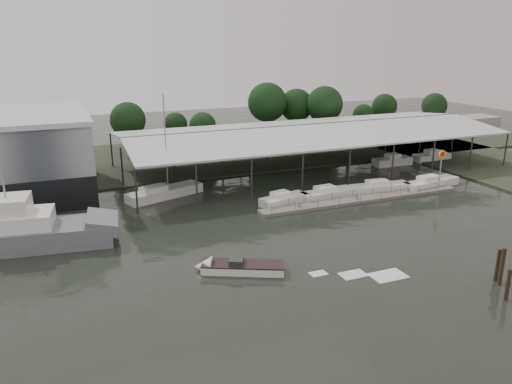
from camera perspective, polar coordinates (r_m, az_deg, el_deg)
name	(u,v)px	position (r m, az deg, el deg)	size (l,w,h in m)	color
ground	(291,249)	(48.99, 4.04, -6.50)	(200.00, 200.00, 0.00)	black
land_strip_far	(183,157)	(86.76, -8.36, 3.97)	(140.00, 30.00, 0.30)	#363B2C
covered_boat_shed	(310,129)	(78.76, 6.23, 7.19)	(58.24, 24.00, 6.96)	silver
floating_dock	(363,199)	(64.23, 12.12, -0.84)	(28.00, 2.00, 1.40)	slate
shell_fuel_sign	(441,162)	(70.60, 20.41, 3.22)	(1.10, 0.18, 5.55)	gray
distant_commercial_buildings	(443,123)	(117.40, 20.61, 7.36)	(22.00, 8.00, 4.00)	gray
grey_trawler	(24,232)	(53.79, -25.03, -4.14)	(18.07, 7.40, 8.84)	slate
white_sailboat	(164,193)	(65.16, -10.51, -0.07)	(10.51, 5.89, 13.41)	white
speedboat_underway	(236,267)	(44.29, -2.35, -8.60)	(17.58, 9.58, 2.00)	white
moored_cruiser_0	(284,199)	(61.60, 3.20, -0.85)	(6.70, 3.59, 1.70)	white
moored_cruiser_1	(328,194)	(64.47, 8.19, -0.18)	(7.53, 2.88, 1.70)	white
moored_cruiser_2	(380,187)	(68.49, 13.94, 0.52)	(8.40, 3.01, 1.70)	white
moored_cruiser_3	(430,183)	(72.69, 19.32, 1.00)	(9.22, 3.54, 1.70)	white
horizon_tree_line	(292,108)	(99.92, 4.18, 9.51)	(71.59, 11.17, 11.50)	#2F2015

